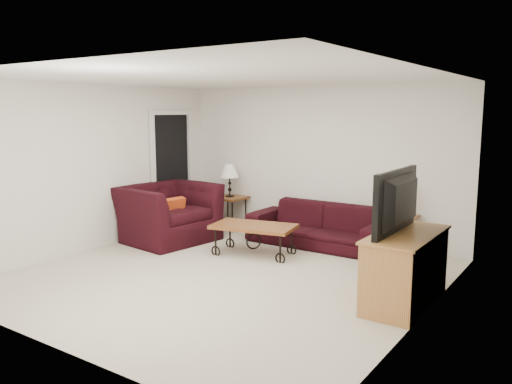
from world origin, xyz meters
TOP-DOWN VIEW (x-y plane):
  - ground at (0.00, 0.00)m, footprint 5.00×5.00m
  - wall_back at (0.00, 2.50)m, footprint 5.00×0.02m
  - wall_front at (0.00, -2.50)m, footprint 5.00×0.02m
  - wall_left at (-2.50, 0.00)m, footprint 0.02×5.00m
  - wall_right at (2.50, 0.00)m, footprint 0.02×5.00m
  - ceiling at (0.00, 0.00)m, footprint 5.00×5.00m
  - doorway at (-2.47, 1.65)m, footprint 0.08×0.94m
  - sofa at (0.30, 2.02)m, footprint 2.24×0.88m
  - side_table_left at (-1.59, 2.20)m, footprint 0.56×0.56m
  - side_table_right at (1.48, 2.20)m, footprint 0.54×0.54m
  - lamp_left at (-1.59, 2.20)m, footprint 0.35×0.35m
  - lamp_right at (1.48, 2.20)m, footprint 0.33×0.33m
  - photo_frame_left at (-1.74, 2.05)m, footprint 0.12×0.03m
  - photo_frame_right at (1.63, 2.05)m, footprint 0.12×0.04m
  - coffee_table at (-0.25, 1.01)m, footprint 1.31×0.88m
  - armchair at (-1.88, 0.92)m, footprint 1.40×1.56m
  - throw_pillow at (-1.72, 0.87)m, footprint 0.16×0.43m
  - tv_stand at (2.23, 0.32)m, footprint 0.55×1.33m
  - television at (2.21, 0.32)m, footprint 0.16×1.19m
  - backpack at (1.50, 1.42)m, footprint 0.43×0.36m

SIDE VIEW (x-z plane):
  - ground at x=0.00m, z-range 0.00..0.00m
  - coffee_table at x=-0.25m, z-range 0.00..0.45m
  - backpack at x=1.50m, z-range 0.00..0.49m
  - side_table_left at x=-1.59m, z-range 0.00..0.58m
  - side_table_right at x=1.48m, z-range 0.00..0.58m
  - sofa at x=0.30m, z-range 0.00..0.65m
  - tv_stand at x=2.23m, z-range 0.00..0.80m
  - armchair at x=-1.88m, z-range 0.00..0.92m
  - throw_pillow at x=-1.72m, z-range 0.31..0.73m
  - photo_frame_left at x=-1.74m, z-range 0.58..0.68m
  - photo_frame_right at x=1.63m, z-range 0.58..0.68m
  - lamp_left at x=-1.59m, z-range 0.58..1.16m
  - lamp_right at x=1.48m, z-range 0.58..1.17m
  - doorway at x=-2.47m, z-range 0.00..2.04m
  - television at x=2.21m, z-range 0.80..1.48m
  - wall_back at x=0.00m, z-range 0.00..2.50m
  - wall_front at x=0.00m, z-range 0.00..2.50m
  - wall_left at x=-2.50m, z-range 0.00..2.50m
  - wall_right at x=2.50m, z-range 0.00..2.50m
  - ceiling at x=0.00m, z-range 2.50..2.50m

